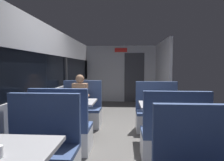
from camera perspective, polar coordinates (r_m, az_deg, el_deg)
ground_plane at (r=3.87m, az=1.36°, el=-17.88°), size 3.30×9.20×0.02m
carriage_window_panel_left at (r=3.94m, az=-20.22°, el=-0.95°), size 0.09×8.48×2.30m
carriage_end_bulkhead at (r=7.78m, az=3.13°, el=1.93°), size 2.90×0.11×2.30m
carriage_aisle_panel_right at (r=6.71m, az=14.97°, el=1.54°), size 0.08×2.40×2.30m
dining_table_near_window at (r=1.99m, az=-30.38°, el=-20.19°), size 0.90×0.70×0.74m
bench_near_window_facing_entry at (r=2.67m, az=-21.08°, el=-20.75°), size 0.95×0.50×1.10m
dining_table_mid_window at (r=3.97m, az=-11.64°, el=-7.56°), size 0.90×0.70×0.74m
bench_mid_window_facing_end at (r=3.41m, az=-14.80°, el=-15.03°), size 0.95×0.50×1.10m
bench_mid_window_facing_entry at (r=4.70m, az=-9.29°, el=-9.58°), size 0.95×0.50×1.10m
dining_table_rear_aisle at (r=3.71m, az=15.44°, el=-8.46°), size 0.90×0.70×0.74m
bench_rear_aisle_facing_end at (r=3.15m, az=18.00°, el=-16.76°), size 0.95×0.50×1.10m
bench_rear_aisle_facing_entry at (r=4.45m, az=13.53°, el=-10.42°), size 0.95×0.50×1.10m
seated_passenger at (r=4.59m, az=-9.52°, el=-7.25°), size 0.47×0.55×1.26m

